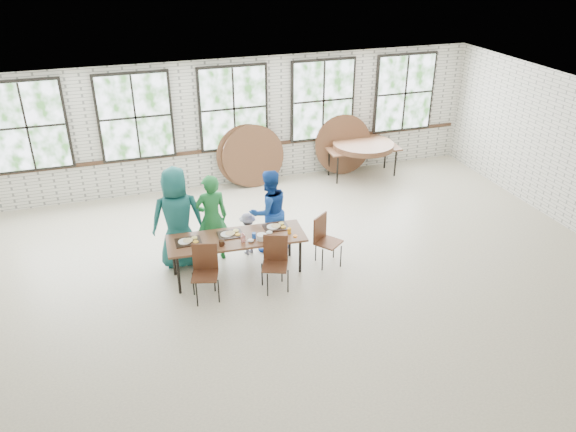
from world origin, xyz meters
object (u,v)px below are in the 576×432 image
Objects in this scene: chair_near_left at (205,267)px; chair_near_right at (275,258)px; dining_table at (236,240)px; storage_table at (363,150)px.

chair_near_right is (1.19, -0.08, 0.00)m from chair_near_left.
dining_table is 2.57× the size of chair_near_left.
chair_near_right is (0.53, -0.58, -0.13)m from dining_table.
chair_near_left is at bearing -137.32° from storage_table.
chair_near_left reaches higher than dining_table.
dining_table is 0.80m from chair_near_right.
chair_near_left is 0.52× the size of storage_table.
chair_near_right is 5.34m from storage_table.
chair_near_left is 1.00× the size of chair_near_right.
chair_near_right reaches higher than dining_table.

